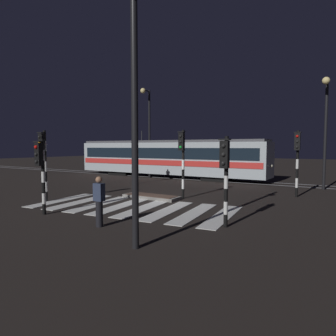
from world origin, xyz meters
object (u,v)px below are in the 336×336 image
Objects in this scene: traffic_light_kerb_mid_left at (41,165)px; street_lamp_trackside_left at (148,123)px; traffic_light_corner_near_right at (225,168)px; traffic_light_corner_far_right at (297,153)px; traffic_light_corner_far_left at (135,156)px; street_lamp_near_kerb at (128,69)px; traffic_light_corner_near_left at (43,155)px; street_lamp_trackside_right at (326,120)px; traffic_light_median_centre at (182,154)px; tram at (166,157)px; pedestrian_waiting_at_kerb at (99,201)px.

street_lamp_trackside_left reaches higher than traffic_light_kerb_mid_left.
traffic_light_corner_far_right is at bearing 82.61° from traffic_light_corner_near_right.
traffic_light_kerb_mid_left is 10.34m from traffic_light_corner_far_left.
street_lamp_near_kerb reaches higher than traffic_light_corner_far_left.
traffic_light_corner_near_left is 0.51× the size of street_lamp_trackside_right.
traffic_light_median_centre is at bearing 109.47° from street_lamp_near_kerb.
traffic_light_corner_far_right is 12.75m from tram.
tram reaches higher than traffic_light_median_centre.
tram is 10.58× the size of pedestrian_waiting_at_kerb.
street_lamp_trackside_left is 0.42× the size of tram.
traffic_light_corner_near_left is at bearing -133.74° from street_lamp_trackside_right.
street_lamp_trackside_left reaches higher than traffic_light_corner_far_right.
traffic_light_kerb_mid_left is 6.34m from street_lamp_near_kerb.
traffic_light_kerb_mid_left is 0.86× the size of traffic_light_corner_near_left.
traffic_light_corner_near_left is at bearing 161.07° from pedestrian_waiting_at_kerb.
street_lamp_trackside_left is at bearing 178.56° from street_lamp_trackside_right.
street_lamp_trackside_right is 15.12m from pedestrian_waiting_at_kerb.
street_lamp_trackside_right is 15.27m from street_lamp_near_kerb.
traffic_light_corner_far_left reaches higher than traffic_light_kerb_mid_left.
traffic_light_corner_near_right is 16.83m from street_lamp_trackside_left.
traffic_light_corner_far_right is (10.94, -0.06, 0.31)m from traffic_light_corner_far_left.
tram reaches higher than traffic_light_corner_far_left.
traffic_light_median_centre is 1.18× the size of traffic_light_kerb_mid_left.
tram is (-6.64, 8.99, -0.59)m from traffic_light_median_centre.
street_lamp_trackside_left is 18.46m from street_lamp_near_kerb.
street_lamp_trackside_left reaches higher than traffic_light_corner_near_right.
traffic_light_median_centre is 7.07m from traffic_light_corner_far_left.
traffic_light_corner_near_left reaches higher than traffic_light_corner_far_left.
traffic_light_corner_near_right is 0.40× the size of street_lamp_trackside_left.
traffic_light_corner_near_left is 0.46× the size of street_lamp_trackside_left.
street_lamp_trackside_left is (-1.71, 3.99, 2.73)m from traffic_light_corner_far_left.
traffic_light_corner_near_right is at bearing -97.39° from traffic_light_corner_far_right.
traffic_light_corner_near_left is at bearing -78.53° from street_lamp_trackside_left.
traffic_light_kerb_mid_left is 12.57m from traffic_light_corner_far_right.
traffic_light_kerb_mid_left reaches higher than pedestrian_waiting_at_kerb.
traffic_light_kerb_mid_left is at bearing 165.89° from street_lamp_near_kerb.
traffic_light_corner_far_right is (1.01, 7.78, 0.34)m from traffic_light_corner_near_right.
street_lamp_trackside_right is at bearing 46.26° from traffic_light_corner_near_left.
street_lamp_near_kerb is at bearing -60.63° from tram.
traffic_light_corner_near_right is 4.35m from pedestrian_waiting_at_kerb.
traffic_light_corner_near_left is 16.31m from street_lamp_trackside_right.
street_lamp_trackside_left is 16.55m from pedestrian_waiting_at_kerb.
pedestrian_waiting_at_kerb is at bearing -60.14° from street_lamp_trackside_left.
pedestrian_waiting_at_kerb is at bearing -149.80° from traffic_light_corner_near_right.
tram reaches higher than pedestrian_waiting_at_kerb.
traffic_light_corner_far_left is (-3.09, 9.86, 0.06)m from traffic_light_kerb_mid_left.
traffic_light_median_centre reaches higher than traffic_light_corner_far_left.
traffic_light_median_centre is 0.49× the size of street_lamp_near_kerb.
tram is (-1.36, 13.32, -0.55)m from traffic_light_corner_near_left.
street_lamp_trackside_right reaches higher than pedestrian_waiting_at_kerb.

